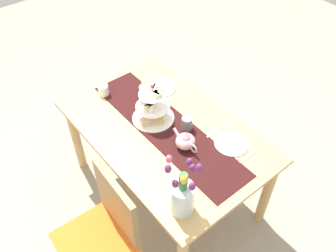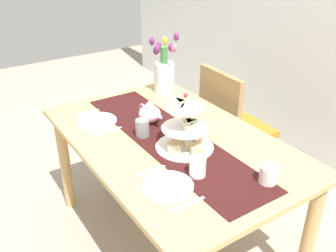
# 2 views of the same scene
# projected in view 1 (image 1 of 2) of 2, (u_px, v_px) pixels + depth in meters

# --- Properties ---
(ground_plane) EXTENTS (8.00, 8.00, 0.00)m
(ground_plane) POSITION_uv_depth(u_px,v_px,m) (165.00, 189.00, 3.02)
(ground_plane) COLOR gray
(dining_table) EXTENTS (1.49, 0.94, 0.73)m
(dining_table) POSITION_uv_depth(u_px,v_px,m) (165.00, 139.00, 2.57)
(dining_table) COLOR tan
(dining_table) RESTS_ON ground_plane
(chair_left) EXTENTS (0.44, 0.44, 0.91)m
(chair_left) POSITION_uv_depth(u_px,v_px,m) (103.00, 230.00, 2.20)
(chair_left) COLOR olive
(chair_left) RESTS_ON ground_plane
(table_runner) EXTENTS (1.36, 0.34, 0.00)m
(table_runner) POSITION_uv_depth(u_px,v_px,m) (166.00, 127.00, 2.50)
(table_runner) COLOR black
(table_runner) RESTS_ON dining_table
(tiered_cake_stand) EXTENTS (0.30, 0.30, 0.30)m
(tiered_cake_stand) POSITION_uv_depth(u_px,v_px,m) (153.00, 108.00, 2.49)
(tiered_cake_stand) COLOR beige
(tiered_cake_stand) RESTS_ON table_runner
(teapot) EXTENTS (0.24, 0.13, 0.14)m
(teapot) POSITION_uv_depth(u_px,v_px,m) (186.00, 141.00, 2.33)
(teapot) COLOR #E5A8BC
(teapot) RESTS_ON table_runner
(tulip_vase) EXTENTS (0.22, 0.18, 0.41)m
(tulip_vase) POSITION_uv_depth(u_px,v_px,m) (183.00, 195.00, 1.94)
(tulip_vase) COLOR silver
(tulip_vase) RESTS_ON dining_table
(cream_jug) EXTENTS (0.08, 0.08, 0.08)m
(cream_jug) POSITION_uv_depth(u_px,v_px,m) (103.00, 90.00, 2.72)
(cream_jug) COLOR white
(cream_jug) RESTS_ON dining_table
(dinner_plate_left) EXTENTS (0.23, 0.23, 0.01)m
(dinner_plate_left) POSITION_uv_depth(u_px,v_px,m) (231.00, 144.00, 2.39)
(dinner_plate_left) COLOR white
(dinner_plate_left) RESTS_ON dining_table
(fork_left) EXTENTS (0.02, 0.15, 0.01)m
(fork_left) POSITION_uv_depth(u_px,v_px,m) (248.00, 157.00, 2.31)
(fork_left) COLOR silver
(fork_left) RESTS_ON dining_table
(knife_left) EXTENTS (0.01, 0.17, 0.01)m
(knife_left) POSITION_uv_depth(u_px,v_px,m) (216.00, 132.00, 2.47)
(knife_left) COLOR silver
(knife_left) RESTS_ON dining_table
(dinner_plate_right) EXTENTS (0.23, 0.23, 0.01)m
(dinner_plate_right) POSITION_uv_depth(u_px,v_px,m) (161.00, 88.00, 2.80)
(dinner_plate_right) COLOR white
(dinner_plate_right) RESTS_ON dining_table
(fork_right) EXTENTS (0.03, 0.15, 0.01)m
(fork_right) POSITION_uv_depth(u_px,v_px,m) (173.00, 97.00, 2.72)
(fork_right) COLOR silver
(fork_right) RESTS_ON dining_table
(knife_right) EXTENTS (0.02, 0.17, 0.01)m
(knife_right) POSITION_uv_depth(u_px,v_px,m) (150.00, 79.00, 2.88)
(knife_right) COLOR silver
(knife_right) RESTS_ON dining_table
(mug_grey) EXTENTS (0.08, 0.08, 0.09)m
(mug_grey) POSITION_uv_depth(u_px,v_px,m) (187.00, 123.00, 2.46)
(mug_grey) COLOR slate
(mug_grey) RESTS_ON table_runner
(mug_white_text) EXTENTS (0.08, 0.08, 0.09)m
(mug_white_text) POSITION_uv_depth(u_px,v_px,m) (144.00, 92.00, 2.70)
(mug_white_text) COLOR white
(mug_white_text) RESTS_ON dining_table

